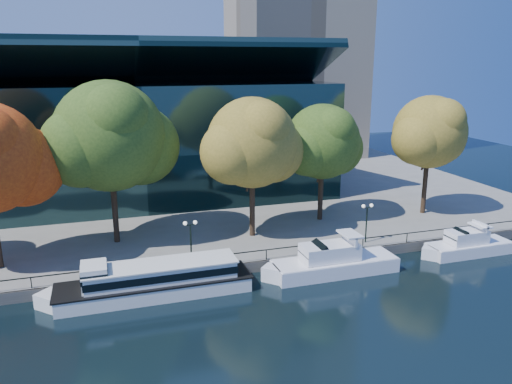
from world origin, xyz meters
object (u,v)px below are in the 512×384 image
object	(u,v)px
cruiser_far	(466,245)
tree_2	(112,139)
tree_5	(431,134)
lamp_2	(367,214)
tree_4	(324,143)
cruiser_near	(330,262)
lamp_1	(190,232)
tree_3	(254,145)
tour_boat	(150,280)

from	to	relation	value
cruiser_far	tree_2	size ratio (longest dim) A/B	0.61
tree_5	lamp_2	size ratio (longest dim) A/B	3.47
tree_4	cruiser_near	bearing A→B (deg)	-111.36
tree_5	lamp_1	xyz separation A→B (m)	(-29.61, -6.86, -6.61)
cruiser_far	tree_2	bearing A→B (deg)	160.84
cruiser_far	tree_2	xyz separation A→B (m)	(-32.93, 11.44, 10.52)
tree_3	tree_4	size ratio (longest dim) A/B	1.09
tour_boat	cruiser_far	world-z (taller)	tour_boat
tree_2	tree_3	bearing A→B (deg)	-9.64
lamp_1	lamp_2	distance (m)	17.76
tree_5	lamp_2	xyz separation A→B (m)	(-11.85, -6.86, -6.61)
tour_boat	lamp_2	bearing A→B (deg)	8.70
cruiser_far	lamp_2	xyz separation A→B (m)	(-9.20, 3.71, 2.96)
tree_4	lamp_2	world-z (taller)	tree_4
tree_5	lamp_1	world-z (taller)	tree_5
cruiser_near	tree_2	size ratio (longest dim) A/B	0.79
cruiser_near	tree_3	size ratio (longest dim) A/B	0.89
cruiser_near	tree_2	distance (m)	23.74
tree_3	lamp_1	size ratio (longest dim) A/B	3.57
cruiser_far	tree_4	world-z (taller)	tree_4
cruiser_near	lamp_2	world-z (taller)	lamp_2
tour_boat	tree_4	size ratio (longest dim) A/B	1.31
tour_boat	tree_5	world-z (taller)	tree_5
lamp_2	tree_3	bearing A→B (deg)	151.82
tour_boat	lamp_2	xyz separation A→B (m)	(21.82, 3.34, 2.58)
tree_4	lamp_1	distance (m)	19.57
tree_2	lamp_1	size ratio (longest dim) A/B	4.00
tree_3	tree_5	distance (m)	22.00
tour_boat	tree_2	xyz separation A→B (m)	(-1.91, 11.07, 10.14)
tree_5	lamp_2	distance (m)	15.20
cruiser_far	tree_3	size ratio (longest dim) A/B	0.68
cruiser_near	tree_3	xyz separation A→B (m)	(-4.30, 9.27, 9.47)
cruiser_far	lamp_1	bearing A→B (deg)	172.16
tree_5	lamp_1	bearing A→B (deg)	-166.96
tour_boat	tree_3	bearing A→B (deg)	36.76
cruiser_far	tree_4	xyz separation A→B (m)	(-10.24, 12.01, 8.85)
tree_2	tree_5	world-z (taller)	tree_2
tour_boat	lamp_1	bearing A→B (deg)	39.43
tree_3	tour_boat	bearing A→B (deg)	-143.24
cruiser_far	tree_3	distance (m)	23.41
tour_boat	cruiser_near	bearing A→B (deg)	-1.86
tree_4	lamp_2	size ratio (longest dim) A/B	3.29
tree_4	lamp_1	bearing A→B (deg)	-153.60
cruiser_near	tree_5	bearing A→B (deg)	31.26
lamp_1	lamp_2	size ratio (longest dim) A/B	1.00
tree_4	tree_5	bearing A→B (deg)	-6.38
tree_3	cruiser_near	bearing A→B (deg)	-65.11
tree_2	tree_3	distance (m)	13.85
cruiser_near	lamp_1	world-z (taller)	lamp_1
tree_2	lamp_2	world-z (taller)	tree_2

